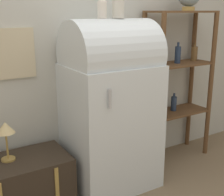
{
  "coord_description": "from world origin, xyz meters",
  "views": [
    {
      "loc": [
        -1.4,
        -2.06,
        1.6
      ],
      "look_at": [
        0.01,
        0.23,
        0.85
      ],
      "focal_mm": 50.0,
      "sensor_mm": 36.0,
      "label": 1
    }
  ],
  "objects_px": {
    "suitcase_trunk": "(22,184)",
    "vase_left": "(102,6)",
    "refrigerator": "(111,104)",
    "desk_lamp": "(6,131)",
    "vase_center": "(118,4)"
  },
  "relations": [
    {
      "from": "vase_left",
      "to": "desk_lamp",
      "type": "xyz_separation_m",
      "value": [
        -0.84,
        0.07,
        -0.94
      ]
    },
    {
      "from": "suitcase_trunk",
      "to": "vase_center",
      "type": "relative_size",
      "value": 3.04
    },
    {
      "from": "suitcase_trunk",
      "to": "vase_left",
      "type": "xyz_separation_m",
      "value": [
        0.76,
        -0.03,
        1.41
      ]
    },
    {
      "from": "vase_left",
      "to": "suitcase_trunk",
      "type": "bearing_deg",
      "value": 178.12
    },
    {
      "from": "refrigerator",
      "to": "desk_lamp",
      "type": "xyz_separation_m",
      "value": [
        -0.92,
        0.08,
        -0.1
      ]
    },
    {
      "from": "vase_center",
      "to": "desk_lamp",
      "type": "bearing_deg",
      "value": 174.21
    },
    {
      "from": "refrigerator",
      "to": "suitcase_trunk",
      "type": "relative_size",
      "value": 1.97
    },
    {
      "from": "refrigerator",
      "to": "vase_left",
      "type": "bearing_deg",
      "value": 170.03
    },
    {
      "from": "refrigerator",
      "to": "vase_center",
      "type": "distance_m",
      "value": 0.87
    },
    {
      "from": "refrigerator",
      "to": "desk_lamp",
      "type": "distance_m",
      "value": 0.92
    },
    {
      "from": "vase_left",
      "to": "desk_lamp",
      "type": "height_order",
      "value": "vase_left"
    },
    {
      "from": "refrigerator",
      "to": "vase_center",
      "type": "relative_size",
      "value": 6.0
    },
    {
      "from": "suitcase_trunk",
      "to": "desk_lamp",
      "type": "relative_size",
      "value": 2.42
    },
    {
      "from": "suitcase_trunk",
      "to": "vase_left",
      "type": "distance_m",
      "value": 1.61
    },
    {
      "from": "vase_center",
      "to": "desk_lamp",
      "type": "height_order",
      "value": "vase_center"
    }
  ]
}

